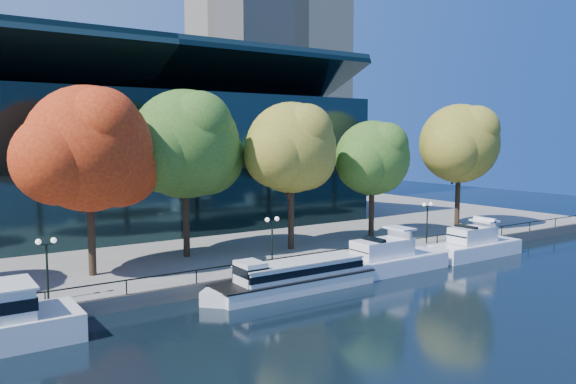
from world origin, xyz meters
TOP-DOWN VIEW (x-y plane):
  - ground at (0.00, 0.00)m, footprint 160.00×160.00m
  - promenade at (0.00, 36.38)m, footprint 90.00×67.08m
  - railing at (0.00, 3.25)m, footprint 88.20×0.08m
  - convention_building at (-4.00, 31.79)m, footprint 50.00×24.57m
  - office_tower at (28.00, 55.00)m, footprint 22.50×22.50m
  - tour_boat at (-3.58, 0.69)m, footprint 14.11×3.15m
  - cruiser_near at (5.93, 1.12)m, footprint 12.72×3.28m
  - cruiser_far at (17.28, 0.94)m, footprint 11.24×3.11m
  - tree_1 at (-15.25, 9.74)m, footprint 11.61×9.52m
  - tree_2 at (-6.72, 11.87)m, footprint 11.59×9.50m
  - tree_3 at (2.67, 9.65)m, footprint 10.37×8.51m
  - tree_4 at (12.88, 9.97)m, footprint 9.52×7.80m
  - tree_5 at (24.89, 8.83)m, footprint 11.01×9.02m
  - lamp_0 at (-19.59, 4.50)m, footprint 1.26×0.36m
  - lamp_1 at (-2.86, 4.50)m, footprint 1.26×0.36m
  - lamp_2 at (14.93, 4.50)m, footprint 1.26×0.36m

SIDE VIEW (x-z plane):
  - ground at x=0.00m, z-range 0.00..0.00m
  - promenade at x=0.00m, z-range 0.00..1.00m
  - tour_boat at x=-3.58m, z-range -0.20..2.48m
  - cruiser_near at x=5.93m, z-range -0.70..2.99m
  - cruiser_far at x=17.28m, z-range -0.67..3.00m
  - railing at x=0.00m, z-range 1.44..2.43m
  - lamp_0 at x=-19.59m, z-range 1.97..6.00m
  - lamp_1 at x=-2.86m, z-range 1.97..6.00m
  - lamp_2 at x=14.93m, z-range 1.97..6.00m
  - convention_building at x=-4.00m, z-range -2.21..19.22m
  - tree_4 at x=12.88m, z-range 3.02..15.02m
  - tree_3 at x=2.67m, z-range 3.42..16.92m
  - tree_1 at x=-15.25m, z-range 3.21..17.32m
  - tree_5 at x=24.89m, z-range 3.40..17.39m
  - tree_2 at x=-6.72m, z-range 3.34..17.70m
  - office_tower at x=28.00m, z-range 0.07..65.97m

